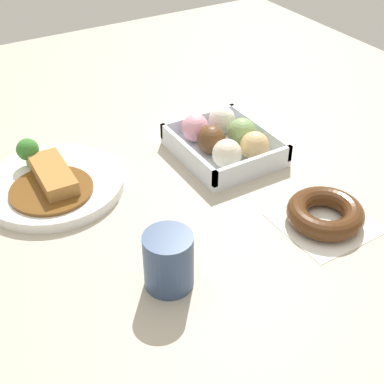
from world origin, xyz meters
The scene contains 5 objects.
ground_plane centered at (0.00, 0.00, 0.00)m, with size 1.60×1.60×0.00m, color #B2A893.
curry_plate centered at (-0.09, -0.15, 0.02)m, with size 0.24×0.24×0.07m.
donut_box centered at (-0.04, 0.16, 0.03)m, with size 0.19×0.16×0.06m.
chocolate_ring_donut centered at (0.21, 0.18, 0.02)m, with size 0.14×0.14×0.03m.
coffee_mug centered at (0.20, -0.09, 0.04)m, with size 0.07×0.07×0.08m, color #33476B.
Camera 1 is at (0.67, -0.32, 0.54)m, focal length 50.06 mm.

